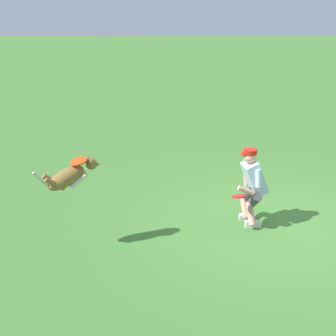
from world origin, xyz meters
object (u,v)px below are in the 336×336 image
at_px(person, 252,184).
at_px(dog, 69,177).
at_px(frisbee_held, 239,196).
at_px(frisbee_flying, 79,161).

bearing_deg(person, dog, 4.05).
height_order(person, frisbee_held, person).
height_order(person, dog, dog).
relative_size(person, frisbee_flying, 5.00).
relative_size(dog, frisbee_held, 4.27).
distance_m(dog, frisbee_held, 2.65).
distance_m(frisbee_flying, frisbee_held, 2.56).
bearing_deg(frisbee_held, person, -130.72).
bearing_deg(frisbee_flying, frisbee_held, -170.72).
relative_size(person, frisbee_held, 5.85).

